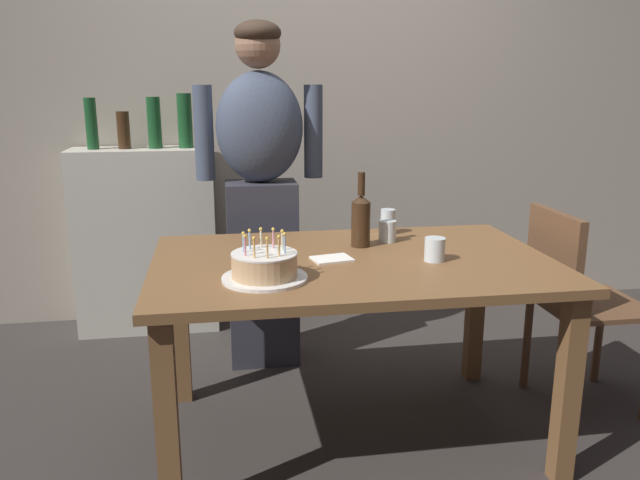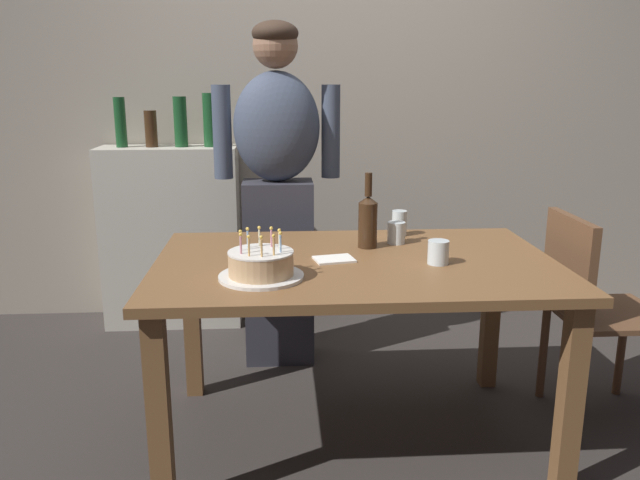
% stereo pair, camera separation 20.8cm
% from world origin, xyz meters
% --- Properties ---
extents(ground_plane, '(10.00, 10.00, 0.00)m').
position_xyz_m(ground_plane, '(0.00, 0.00, 0.00)').
color(ground_plane, '#332D2B').
extents(back_wall, '(5.20, 0.10, 2.60)m').
position_xyz_m(back_wall, '(0.00, 1.55, 1.30)').
color(back_wall, '#9E9384').
rests_on(back_wall, ground_plane).
extents(dining_table, '(1.50, 0.96, 0.74)m').
position_xyz_m(dining_table, '(0.00, 0.00, 0.64)').
color(dining_table, brown).
rests_on(dining_table, ground_plane).
extents(birthday_cake, '(0.29, 0.29, 0.17)m').
position_xyz_m(birthday_cake, '(-0.35, -0.20, 0.78)').
color(birthday_cake, white).
rests_on(birthday_cake, dining_table).
extents(water_glass_near, '(0.06, 0.06, 0.11)m').
position_xyz_m(water_glass_near, '(0.23, 0.38, 0.79)').
color(water_glass_near, silver).
rests_on(water_glass_near, dining_table).
extents(water_glass_far, '(0.07, 0.07, 0.09)m').
position_xyz_m(water_glass_far, '(0.20, 0.24, 0.78)').
color(water_glass_far, silver).
rests_on(water_glass_far, dining_table).
extents(water_glass_side, '(0.08, 0.08, 0.09)m').
position_xyz_m(water_glass_side, '(0.30, -0.07, 0.78)').
color(water_glass_side, silver).
rests_on(water_glass_side, dining_table).
extents(wine_bottle, '(0.08, 0.08, 0.30)m').
position_xyz_m(wine_bottle, '(0.07, 0.18, 0.85)').
color(wine_bottle, '#382314').
rests_on(wine_bottle, dining_table).
extents(napkin_stack, '(0.16, 0.14, 0.01)m').
position_xyz_m(napkin_stack, '(-0.08, 0.00, 0.74)').
color(napkin_stack, white).
rests_on(napkin_stack, dining_table).
extents(person_man_bearded, '(0.61, 0.27, 1.66)m').
position_xyz_m(person_man_bearded, '(-0.29, 0.78, 0.87)').
color(person_man_bearded, '#33333D').
rests_on(person_man_bearded, ground_plane).
extents(dining_chair, '(0.42, 0.42, 0.87)m').
position_xyz_m(dining_chair, '(0.98, 0.10, 0.52)').
color(dining_chair, brown).
rests_on(dining_chair, ground_plane).
extents(shelf_cabinet, '(0.77, 0.30, 1.33)m').
position_xyz_m(shelf_cabinet, '(-0.90, 1.33, 0.53)').
color(shelf_cabinet, beige).
rests_on(shelf_cabinet, ground_plane).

